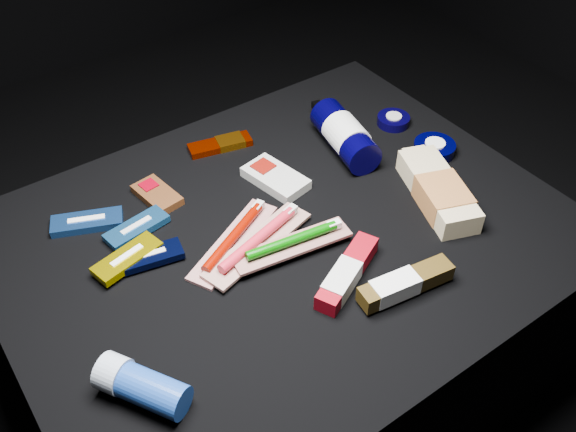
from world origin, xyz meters
TOP-DOWN VIEW (x-y plane):
  - ground at (0.00, 0.00)m, footprint 3.00×3.00m
  - cloth_table at (0.00, 0.00)m, footprint 0.98×0.78m
  - luna_bar_0 at (-0.28, 0.22)m, footprint 0.13×0.09m
  - luna_bar_1 at (-0.22, 0.15)m, footprint 0.12×0.06m
  - luna_bar_2 at (-0.23, 0.07)m, footprint 0.12×0.07m
  - luna_bar_3 at (-0.26, 0.09)m, footprint 0.13×0.07m
  - clif_bar_0 at (-0.14, 0.21)m, footprint 0.07×0.11m
  - clif_bar_1 at (0.06, 0.13)m, footprint 0.09×0.14m
  - power_bar at (0.04, 0.28)m, footprint 0.14×0.07m
  - lotion_bottle at (0.24, 0.12)m, footprint 0.11×0.23m
  - cream_tin_upper at (0.38, 0.13)m, footprint 0.07×0.07m
  - cream_tin_lower at (0.38, 0.01)m, footprint 0.08×0.08m
  - bodywash_bottle at (0.28, -0.10)m, footprint 0.14×0.23m
  - deodorant_stick at (-0.35, -0.16)m, footprint 0.11×0.14m
  - toothbrush_pack_0 at (-0.09, 0.03)m, footprint 0.22×0.15m
  - toothbrush_pack_1 at (-0.06, -0.01)m, footprint 0.24×0.11m
  - toothbrush_pack_2 at (-0.02, -0.05)m, footprint 0.22×0.08m
  - toothpaste_carton_red at (0.01, -0.16)m, footprint 0.17×0.11m
  - toothpaste_carton_green at (0.07, -0.23)m, footprint 0.17×0.06m

SIDE VIEW (x-z plane):
  - ground at x=0.00m, z-range 0.00..0.00m
  - cloth_table at x=0.00m, z-range 0.00..0.40m
  - power_bar at x=0.04m, z-range 0.40..0.42m
  - luna_bar_0 at x=-0.28m, z-range 0.40..0.42m
  - clif_bar_0 at x=-0.14m, z-range 0.40..0.42m
  - toothbrush_pack_0 at x=-0.09m, z-range 0.40..0.42m
  - luna_bar_1 at x=-0.22m, z-range 0.40..0.42m
  - cream_tin_upper at x=0.38m, z-range 0.40..0.42m
  - clif_bar_1 at x=0.06m, z-range 0.40..0.42m
  - cream_tin_lower at x=0.38m, z-range 0.40..0.42m
  - luna_bar_2 at x=-0.23m, z-range 0.40..0.42m
  - luna_bar_3 at x=-0.26m, z-range 0.41..0.42m
  - toothpaste_carton_red at x=0.01m, z-range 0.40..0.43m
  - toothbrush_pack_1 at x=-0.06m, z-range 0.40..0.43m
  - toothpaste_carton_green at x=0.07m, z-range 0.41..0.44m
  - bodywash_bottle at x=0.28m, z-range 0.40..0.45m
  - toothbrush_pack_2 at x=-0.02m, z-range 0.41..0.43m
  - deodorant_stick at x=-0.35m, z-range 0.40..0.45m
  - lotion_bottle at x=0.24m, z-range 0.40..0.47m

